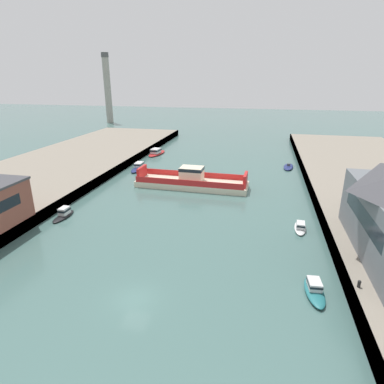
{
  "coord_description": "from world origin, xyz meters",
  "views": [
    {
      "loc": [
        10.75,
        -23.39,
        19.69
      ],
      "look_at": [
        0.0,
        25.09,
        2.0
      ],
      "focal_mm": 30.19,
      "sensor_mm": 36.0,
      "label": 1
    }
  ],
  "objects_px": {
    "moored_boat_mid_right": "(139,167)",
    "moored_boat_far_left": "(314,289)",
    "moored_boat_near_left": "(156,152)",
    "moored_boat_far_right": "(64,214)",
    "chain_ferry": "(192,181)",
    "moored_boat_mid_left": "(288,167)",
    "smokestack_distant_a": "(107,86)",
    "moored_boat_near_right": "(300,227)"
  },
  "relations": [
    {
      "from": "chain_ferry",
      "to": "moored_boat_mid_right",
      "type": "height_order",
      "value": "chain_ferry"
    },
    {
      "from": "moored_boat_near_right",
      "to": "moored_boat_far_right",
      "type": "xyz_separation_m",
      "value": [
        -34.06,
        -3.25,
        0.13
      ]
    },
    {
      "from": "moored_boat_far_left",
      "to": "smokestack_distant_a",
      "type": "height_order",
      "value": "smokestack_distant_a"
    },
    {
      "from": "moored_boat_near_right",
      "to": "moored_boat_far_left",
      "type": "relative_size",
      "value": 0.96
    },
    {
      "from": "moored_boat_far_right",
      "to": "moored_boat_near_left",
      "type": "bearing_deg",
      "value": 89.59
    },
    {
      "from": "moored_boat_near_left",
      "to": "moored_boat_near_right",
      "type": "relative_size",
      "value": 1.74
    },
    {
      "from": "moored_boat_far_right",
      "to": "moored_boat_mid_left",
      "type": "bearing_deg",
      "value": 46.4
    },
    {
      "from": "moored_boat_near_left",
      "to": "moored_boat_mid_right",
      "type": "xyz_separation_m",
      "value": [
        0.84,
        -15.1,
        -0.07
      ]
    },
    {
      "from": "chain_ferry",
      "to": "smokestack_distant_a",
      "type": "xyz_separation_m",
      "value": [
        -56.82,
        82.35,
        14.78
      ]
    },
    {
      "from": "chain_ferry",
      "to": "moored_boat_far_left",
      "type": "xyz_separation_m",
      "value": [
        18.53,
        -28.89,
        -0.68
      ]
    },
    {
      "from": "moored_boat_mid_left",
      "to": "smokestack_distant_a",
      "type": "xyz_separation_m",
      "value": [
        -75.63,
        64.13,
        15.69
      ]
    },
    {
      "from": "moored_boat_near_right",
      "to": "moored_boat_far_left",
      "type": "distance_m",
      "value": 14.26
    },
    {
      "from": "moored_boat_near_left",
      "to": "moored_boat_far_right",
      "type": "xyz_separation_m",
      "value": [
        -0.31,
        -42.46,
        -0.08
      ]
    },
    {
      "from": "moored_boat_near_left",
      "to": "moored_boat_far_left",
      "type": "bearing_deg",
      "value": -57.72
    },
    {
      "from": "moored_boat_near_right",
      "to": "moored_boat_far_right",
      "type": "distance_m",
      "value": 34.21
    },
    {
      "from": "chain_ferry",
      "to": "moored_boat_mid_left",
      "type": "bearing_deg",
      "value": 44.07
    },
    {
      "from": "moored_boat_mid_right",
      "to": "moored_boat_far_left",
      "type": "xyz_separation_m",
      "value": [
        32.94,
        -38.37,
        -0.09
      ]
    },
    {
      "from": "moored_boat_mid_left",
      "to": "moored_boat_far_right",
      "type": "distance_m",
      "value": 49.85
    },
    {
      "from": "moored_boat_near_right",
      "to": "moored_boat_far_left",
      "type": "xyz_separation_m",
      "value": [
        0.03,
        -14.26,
        0.05
      ]
    },
    {
      "from": "moored_boat_near_left",
      "to": "moored_boat_far_left",
      "type": "distance_m",
      "value": 63.24
    },
    {
      "from": "chain_ferry",
      "to": "moored_boat_near_left",
      "type": "height_order",
      "value": "chain_ferry"
    },
    {
      "from": "chain_ferry",
      "to": "moored_boat_near_left",
      "type": "distance_m",
      "value": 28.93
    },
    {
      "from": "moored_boat_near_left",
      "to": "moored_boat_near_right",
      "type": "bearing_deg",
      "value": -49.28
    },
    {
      "from": "moored_boat_near_right",
      "to": "smokestack_distant_a",
      "type": "bearing_deg",
      "value": 127.83
    },
    {
      "from": "moored_boat_mid_right",
      "to": "smokestack_distant_a",
      "type": "xyz_separation_m",
      "value": [
        -42.4,
        72.87,
        15.37
      ]
    },
    {
      "from": "moored_boat_mid_right",
      "to": "moored_boat_far_right",
      "type": "xyz_separation_m",
      "value": [
        -1.14,
        -27.37,
        -0.01
      ]
    },
    {
      "from": "moored_boat_far_left",
      "to": "moored_boat_far_right",
      "type": "height_order",
      "value": "moored_boat_far_right"
    },
    {
      "from": "chain_ferry",
      "to": "smokestack_distant_a",
      "type": "distance_m",
      "value": 101.13
    },
    {
      "from": "moored_boat_mid_left",
      "to": "moored_boat_far_right",
      "type": "height_order",
      "value": "moored_boat_far_right"
    },
    {
      "from": "moored_boat_far_left",
      "to": "moored_boat_mid_left",
      "type": "bearing_deg",
      "value": 89.65
    },
    {
      "from": "chain_ferry",
      "to": "moored_boat_near_left",
      "type": "relative_size",
      "value": 2.47
    },
    {
      "from": "chain_ferry",
      "to": "moored_boat_mid_right",
      "type": "bearing_deg",
      "value": 146.67
    },
    {
      "from": "moored_boat_near_left",
      "to": "smokestack_distant_a",
      "type": "relative_size",
      "value": 0.29
    },
    {
      "from": "moored_boat_near_left",
      "to": "moored_boat_near_right",
      "type": "distance_m",
      "value": 51.74
    },
    {
      "from": "moored_boat_far_left",
      "to": "moored_boat_far_right",
      "type": "bearing_deg",
      "value": 162.11
    },
    {
      "from": "chain_ferry",
      "to": "moored_boat_mid_right",
      "type": "xyz_separation_m",
      "value": [
        -14.42,
        9.48,
        -0.59
      ]
    },
    {
      "from": "moored_boat_near_right",
      "to": "moored_boat_mid_left",
      "type": "relative_size",
      "value": 0.75
    },
    {
      "from": "moored_boat_mid_left",
      "to": "moored_boat_near_left",
      "type": "bearing_deg",
      "value": 169.42
    },
    {
      "from": "moored_boat_near_left",
      "to": "moored_boat_far_left",
      "type": "height_order",
      "value": "moored_boat_near_left"
    },
    {
      "from": "moored_boat_near_left",
      "to": "moored_boat_far_right",
      "type": "bearing_deg",
      "value": -90.41
    },
    {
      "from": "chain_ferry",
      "to": "smokestack_distant_a",
      "type": "relative_size",
      "value": 0.71
    },
    {
      "from": "moored_boat_mid_left",
      "to": "moored_boat_mid_right",
      "type": "xyz_separation_m",
      "value": [
        -33.23,
        -8.73,
        0.32
      ]
    }
  ]
}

